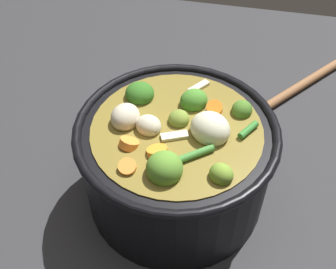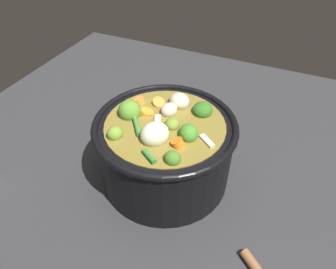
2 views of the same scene
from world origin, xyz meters
name	(u,v)px [view 2 (image 2 of 2)]	position (x,y,z in m)	size (l,w,h in m)	color
ground_plane	(165,175)	(0.00, 0.00, 0.00)	(1.10, 1.10, 0.00)	#2D2D30
cooking_pot	(165,149)	(0.00, 0.00, 0.07)	(0.26, 0.26, 0.16)	black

